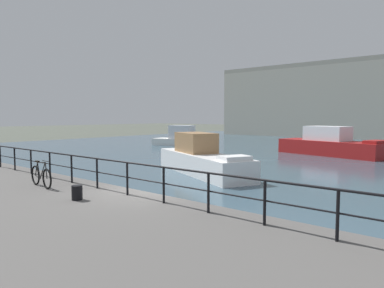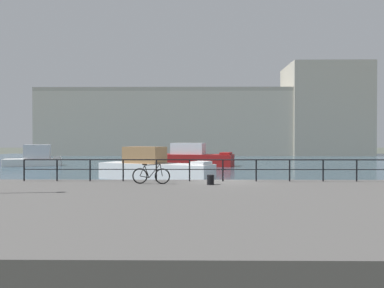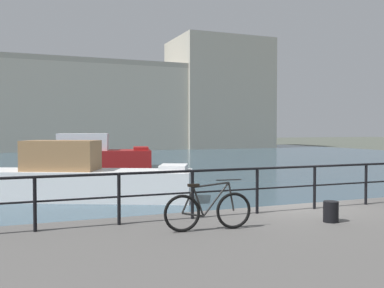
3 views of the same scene
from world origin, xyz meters
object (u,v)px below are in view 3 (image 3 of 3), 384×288
Objects in this scene: moored_blue_motorboat at (81,179)px; mooring_bollard at (331,212)px; parked_bicycle at (208,210)px; harbor_building at (114,104)px; moored_cabin_cruiser at (88,155)px.

moored_blue_motorboat is 11.38m from mooring_bollard.
parked_bicycle is at bearing -58.95° from moored_blue_motorboat.
parked_bicycle is 2.74m from mooring_bollard.
harbor_building is at bearing 82.94° from mooring_bollard.
moored_cabin_cruiser is 25.94m from mooring_bollard.
moored_blue_motorboat is (-10.65, -44.90, -5.66)m from harbor_building.
moored_cabin_cruiser reaches higher than mooring_bollard.
moored_cabin_cruiser is (-8.11, -29.73, -5.59)m from harbor_building.
harbor_building is 56.45m from parked_bicycle.
moored_blue_motorboat is at bearing 109.30° from mooring_bollard.
harbor_building is 6.88× the size of moored_blue_motorboat.
parked_bicycle is 4.02× the size of mooring_bollard.
harbor_building is at bearing 102.05° from moored_blue_motorboat.
moored_blue_motorboat is (-2.54, -15.18, -0.08)m from moored_cabin_cruiser.
moored_cabin_cruiser reaches higher than parked_bicycle.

